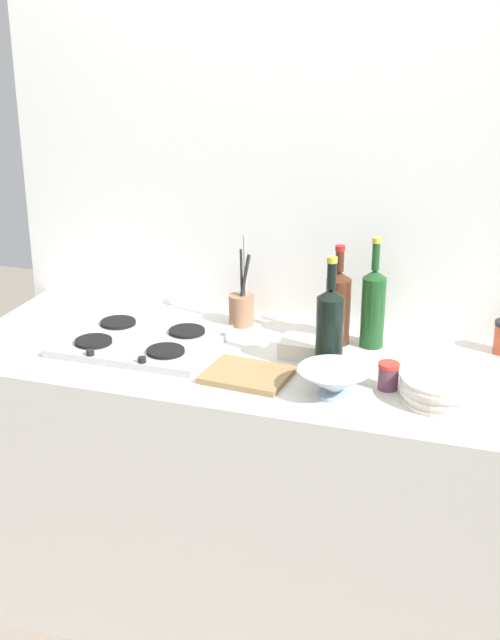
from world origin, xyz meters
TOP-DOWN VIEW (x-y plane):
  - ground_plane at (0.00, 0.00)m, footprint 6.00×6.00m
  - counter_block at (0.00, 0.00)m, footprint 1.80×0.70m
  - backsplash_panel at (0.00, 0.38)m, footprint 1.90×0.06m
  - stovetop_hob at (-0.35, -0.01)m, footprint 0.48×0.37m
  - plate_stack at (0.59, -0.11)m, footprint 0.25×0.25m
  - wine_bottle_leftmost at (0.25, -0.03)m, footprint 0.08×0.08m
  - wine_bottle_mid_left at (0.22, 0.19)m, footprint 0.08×0.08m
  - wine_bottle_mid_right at (0.33, 0.20)m, footprint 0.07×0.07m
  - mixing_bowl at (0.30, -0.18)m, footprint 0.20×0.20m
  - butter_dish at (0.15, 0.06)m, footprint 0.14×0.11m
  - utensil_crock at (-0.11, 0.25)m, footprint 0.08×0.08m
  - condiment_jar_rear at (0.43, -0.09)m, footprint 0.06×0.06m
  - cutting_board at (0.04, -0.14)m, footprint 0.25×0.21m

SIDE VIEW (x-z plane):
  - ground_plane at x=0.00m, z-range 0.00..0.00m
  - counter_block at x=0.00m, z-range 0.00..0.90m
  - cutting_board at x=0.04m, z-range 0.90..0.92m
  - stovetop_hob at x=-0.35m, z-range 0.89..0.93m
  - butter_dish at x=0.15m, z-range 0.90..0.95m
  - plate_stack at x=0.59m, z-range 0.90..0.97m
  - condiment_jar_rear at x=0.43m, z-range 0.90..0.98m
  - mixing_bowl at x=0.30m, z-range 0.90..0.98m
  - utensil_crock at x=-0.11m, z-range 0.81..1.12m
  - wine_bottle_mid_left at x=0.22m, z-range 0.87..1.18m
  - wine_bottle_mid_right at x=0.33m, z-range 0.86..1.20m
  - wine_bottle_leftmost at x=0.25m, z-range 0.86..1.21m
  - backsplash_panel at x=0.00m, z-range 0.00..2.27m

